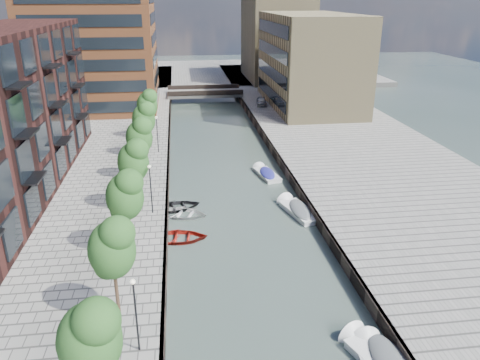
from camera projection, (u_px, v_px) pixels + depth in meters
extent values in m
plane|color=#38473F|center=(222.00, 158.00, 54.16)|extent=(300.00, 300.00, 0.00)
cube|color=gray|center=(355.00, 148.00, 55.92)|extent=(20.00, 140.00, 1.00)
cube|color=#332823|center=(169.00, 156.00, 53.23)|extent=(0.25, 140.00, 1.00)
cube|color=#332823|center=(274.00, 152.00, 54.72)|extent=(0.25, 140.00, 1.00)
cube|color=gray|center=(197.00, 74.00, 109.29)|extent=(80.00, 40.00, 1.00)
cube|color=#9C552D|center=(90.00, 6.00, 69.25)|extent=(18.00, 18.00, 30.00)
cube|color=#97855C|center=(309.00, 60.00, 73.45)|extent=(12.00, 25.00, 14.00)
cube|color=#97855C|center=(276.00, 40.00, 97.05)|extent=(12.00, 20.00, 16.00)
cube|color=gray|center=(205.00, 93.00, 83.18)|extent=(13.00, 6.00, 0.60)
cube|color=#332823|center=(206.00, 93.00, 80.38)|extent=(13.00, 0.40, 0.80)
cube|color=#332823|center=(204.00, 87.00, 85.54)|extent=(13.00, 0.40, 0.80)
ellipsoid|color=#204E1D|center=(89.00, 336.00, 17.97)|extent=(2.50, 2.50, 3.25)
cylinder|color=#382619|center=(117.00, 290.00, 25.43)|extent=(0.20, 0.20, 3.20)
ellipsoid|color=#204E1D|center=(112.00, 246.00, 24.43)|extent=(2.50, 2.50, 3.25)
cylinder|color=#382619|center=(128.00, 230.00, 31.88)|extent=(0.20, 0.20, 3.20)
ellipsoid|color=#204E1D|center=(125.00, 194.00, 30.88)|extent=(2.50, 2.50, 3.25)
cylinder|color=#382619|center=(136.00, 191.00, 38.34)|extent=(0.20, 0.20, 3.20)
ellipsoid|color=#204E1D|center=(133.00, 159.00, 37.33)|extent=(2.50, 2.50, 3.25)
cylinder|color=#382619|center=(141.00, 163.00, 44.79)|extent=(0.20, 0.20, 3.20)
ellipsoid|color=#204E1D|center=(139.00, 135.00, 43.79)|extent=(2.50, 2.50, 3.25)
cylinder|color=#382619|center=(145.00, 142.00, 51.24)|extent=(0.20, 0.20, 3.20)
ellipsoid|color=#204E1D|center=(143.00, 117.00, 50.24)|extent=(2.50, 2.50, 3.25)
cylinder|color=#382619|center=(149.00, 125.00, 57.70)|extent=(0.20, 0.20, 3.20)
ellipsoid|color=#204E1D|center=(147.00, 103.00, 56.69)|extent=(2.50, 2.50, 3.25)
cylinder|color=black|center=(136.00, 317.00, 22.67)|extent=(0.10, 0.10, 4.00)
sphere|color=#FFF2CC|center=(133.00, 282.00, 21.94)|extent=(0.24, 0.24, 0.24)
cylinder|color=black|center=(151.00, 190.00, 37.42)|extent=(0.10, 0.10, 4.00)
sphere|color=#FFF2CC|center=(149.00, 167.00, 36.69)|extent=(0.24, 0.24, 0.24)
cylinder|color=black|center=(157.00, 135.00, 52.18)|extent=(0.10, 0.10, 4.00)
sphere|color=#FFF2CC|center=(156.00, 118.00, 51.44)|extent=(0.24, 0.24, 0.24)
imported|color=maroon|center=(179.00, 240.00, 35.95)|extent=(4.65, 3.50, 0.91)
imported|color=silver|center=(182.00, 216.00, 39.87)|extent=(5.09, 4.32, 0.90)
imported|color=black|center=(177.00, 209.00, 41.15)|extent=(4.95, 4.05, 0.90)
cone|color=white|center=(357.00, 340.00, 25.32)|extent=(2.08, 1.58, 1.86)
cone|color=white|center=(368.00, 345.00, 24.98)|extent=(1.78, 0.96, 1.76)
cube|color=silver|center=(267.00, 176.00, 48.48)|extent=(2.31, 4.32, 0.58)
cube|color=silver|center=(267.00, 173.00, 48.37)|extent=(2.40, 4.42, 0.09)
cone|color=silver|center=(260.00, 169.00, 50.26)|extent=(1.64, 1.09, 1.51)
ellipsoid|color=navy|center=(267.00, 173.00, 48.35)|extent=(2.16, 3.95, 0.50)
cube|color=white|center=(300.00, 214.00, 40.17)|extent=(2.84, 4.90, 0.65)
cube|color=white|center=(300.00, 210.00, 40.04)|extent=(2.95, 5.01, 0.10)
cone|color=white|center=(287.00, 203.00, 42.13)|extent=(1.88, 1.31, 1.70)
ellipsoid|color=#53585A|center=(300.00, 209.00, 40.02)|extent=(2.64, 4.48, 0.56)
imported|color=#9A9B9E|center=(262.00, 101.00, 75.28)|extent=(1.99, 4.01, 1.31)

